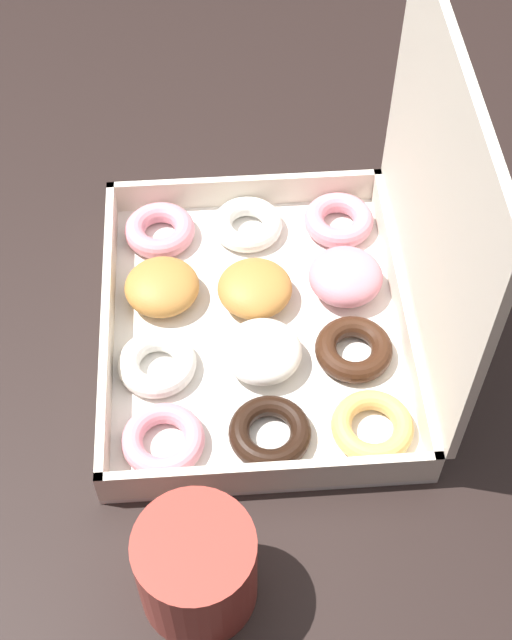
# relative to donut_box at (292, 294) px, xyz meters

# --- Properties ---
(ground_plane) EXTENTS (8.00, 8.00, 0.00)m
(ground_plane) POSITION_rel_donut_box_xyz_m (-0.03, -0.01, -0.83)
(ground_plane) COLOR #42382D
(dining_table) EXTENTS (1.20, 0.83, 0.78)m
(dining_table) POSITION_rel_donut_box_xyz_m (-0.03, -0.01, -0.16)
(dining_table) COLOR black
(dining_table) RESTS_ON ground_plane
(donut_box) EXTENTS (0.35, 0.30, 0.31)m
(donut_box) POSITION_rel_donut_box_xyz_m (0.00, 0.00, 0.00)
(donut_box) COLOR silver
(donut_box) RESTS_ON dining_table
(coffee_mug) EXTENTS (0.09, 0.09, 0.09)m
(coffee_mug) POSITION_rel_donut_box_xyz_m (0.26, -0.10, -0.00)
(coffee_mug) COLOR #A3382D
(coffee_mug) RESTS_ON dining_table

